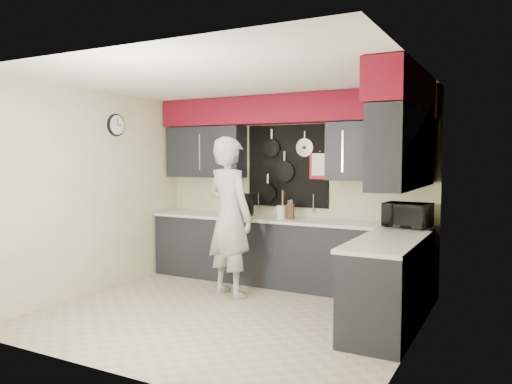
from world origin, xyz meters
The scene contains 10 objects.
ground centered at (0.00, 0.00, 0.00)m, with size 4.00×4.00×0.00m, color tan.
back_wall_assembly centered at (0.01, 1.60, 2.01)m, with size 4.00×0.36×2.60m.
right_wall_assembly centered at (1.85, 0.26, 1.94)m, with size 0.36×3.50×2.60m.
left_wall_assembly centered at (-1.99, 0.02, 1.33)m, with size 0.05×3.50×2.60m.
base_cabinets centered at (0.49, 1.13, 0.46)m, with size 3.95×2.20×0.92m.
microwave centered at (1.68, 1.35, 1.06)m, with size 0.52×0.36×0.29m, color black.
knife_block centered at (0.14, 1.42, 1.02)m, with size 0.09×0.09×0.20m, color #392112.
utensil_crock centered at (0.00, 1.42, 1.01)m, with size 0.14×0.14×0.18m, color silver.
coffee_maker centered at (-0.57, 1.45, 1.08)m, with size 0.21×0.24×0.32m.
person centered at (-0.36, 0.66, 1.00)m, with size 0.73×0.48×2.00m, color #A2A2A0.
Camera 1 is at (2.86, -4.67, 1.75)m, focal length 35.00 mm.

